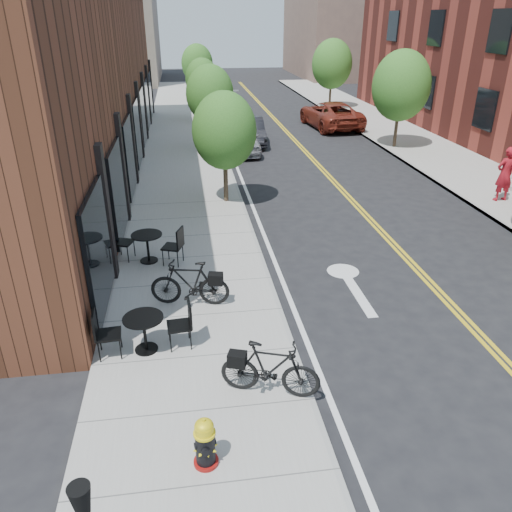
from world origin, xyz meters
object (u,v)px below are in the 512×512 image
parked_car_c (227,103)px  parked_car_far (331,114)px  bicycle_right (270,369)px  bistro_set_c (147,244)px  parked_car_a (241,138)px  pedestrian (505,174)px  bicycle_left (190,283)px  bistro_set_b (144,329)px  fire_hydrant (205,443)px  parked_car_b (250,131)px

parked_car_c → parked_car_far: parked_car_far is taller
bicycle_right → parked_car_far: parked_car_far is taller
bistro_set_c → parked_car_far: bearing=80.0°
parked_car_a → pedestrian: pedestrian is taller
bistro_set_c → pedestrian: pedestrian is taller
bicycle_left → parked_car_c: (3.19, 25.32, -0.00)m
bistro_set_b → pedestrian: 14.15m
bicycle_right → parked_car_far: size_ratio=0.32×
parked_car_a → bicycle_right: bearing=-94.4°
bistro_set_b → bistro_set_c: bistro_set_c is taller
fire_hydrant → bistro_set_c: bearing=87.3°
fire_hydrant → pedestrian: size_ratio=0.44×
parked_car_b → pedestrian: 13.05m
parked_car_c → parked_car_b: bearing=-81.0°
parked_car_far → bistro_set_c: bearing=54.9°
parked_car_b → fire_hydrant: bearing=-97.1°
bistro_set_b → parked_car_a: (3.78, 16.04, 0.08)m
bistro_set_b → bistro_set_c: bearing=87.0°
bistro_set_b → pedestrian: pedestrian is taller
bistro_set_c → parked_car_a: bearing=91.9°
fire_hydrant → parked_car_a: 19.21m
bistro_set_c → parked_car_b: parked_car_b is taller
parked_car_b → bistro_set_b: bearing=-101.7°
bistro_set_b → parked_car_far: 23.42m
bicycle_left → parked_car_far: 21.55m
bicycle_left → bistro_set_b: bearing=-18.3°
fire_hydrant → parked_car_b: 21.08m
pedestrian → bistro_set_c: bearing=7.3°
bicycle_left → bicycle_right: bearing=33.1°
parked_car_far → bicycle_left: bearing=60.6°
bistro_set_b → pedestrian: (12.13, 7.26, 0.47)m
bistro_set_c → parked_car_far: parked_car_far is taller
bicycle_left → parked_car_c: parked_car_c is taller
bicycle_right → bistro_set_c: bicycle_right is taller
fire_hydrant → bicycle_left: bearing=79.1°
bistro_set_b → parked_car_b: (4.48, 17.82, 0.03)m
parked_car_far → parked_car_a: bearing=35.9°
parked_car_b → parked_car_far: (5.33, 3.45, 0.12)m
parked_car_b → parked_car_c: parked_car_c is taller
bistro_set_c → bicycle_left: bearing=-46.2°
fire_hydrant → parked_car_far: parked_car_far is taller
bicycle_right → bistro_set_c: (-2.37, 5.65, -0.01)m
bicycle_left → bicycle_right: size_ratio=1.03×
bistro_set_c → parked_car_a: (3.92, 11.98, 0.06)m
bistro_set_c → parked_car_a: parked_car_a is taller
fire_hydrant → bicycle_right: bearing=36.7°
pedestrian → parked_car_far: bearing=-88.0°
bistro_set_c → pedestrian: (12.27, 3.21, 0.45)m
fire_hydrant → parked_car_c: (3.08, 29.93, 0.14)m
bicycle_left → parked_car_a: 14.68m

